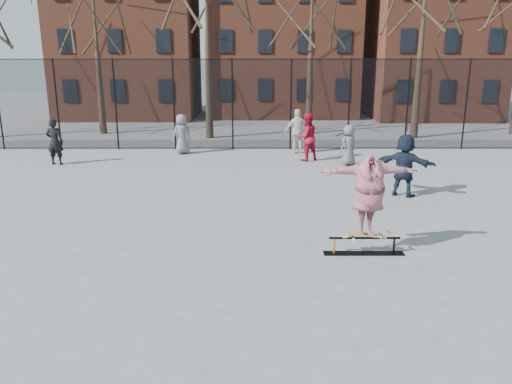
{
  "coord_description": "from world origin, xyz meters",
  "views": [
    {
      "loc": [
        -0.39,
        -9.39,
        4.07
      ],
      "look_at": [
        -0.37,
        1.5,
        1.1
      ],
      "focal_mm": 35.0,
      "sensor_mm": 36.0,
      "label": 1
    }
  ],
  "objects_px": {
    "bystander_grey": "(182,134)",
    "bystander_extra": "(349,145)",
    "bystander_white": "(298,131)",
    "bystander_navy": "(405,165)",
    "skate_rail": "(364,247)",
    "bystander_red": "(307,137)",
    "skateboard": "(366,235)",
    "bystander_black": "(55,142)",
    "skater": "(369,194)"
  },
  "relations": [
    {
      "from": "skateboard",
      "to": "skater",
      "type": "distance_m",
      "value": 0.89
    },
    {
      "from": "bystander_grey",
      "to": "bystander_white",
      "type": "distance_m",
      "value": 4.99
    },
    {
      "from": "skate_rail",
      "to": "skateboard",
      "type": "distance_m",
      "value": 0.28
    },
    {
      "from": "skateboard",
      "to": "bystander_extra",
      "type": "distance_m",
      "value": 9.05
    },
    {
      "from": "skater",
      "to": "skateboard",
      "type": "bearing_deg",
      "value": 173.96
    },
    {
      "from": "bystander_navy",
      "to": "bystander_grey",
      "type": "bearing_deg",
      "value": -7.44
    },
    {
      "from": "skate_rail",
      "to": "bystander_white",
      "type": "height_order",
      "value": "bystander_white"
    },
    {
      "from": "skateboard",
      "to": "bystander_extra",
      "type": "xyz_separation_m",
      "value": [
        1.23,
        8.96,
        0.35
      ]
    },
    {
      "from": "skateboard",
      "to": "bystander_extra",
      "type": "relative_size",
      "value": 0.57
    },
    {
      "from": "bystander_navy",
      "to": "bystander_extra",
      "type": "bearing_deg",
      "value": -44.46
    },
    {
      "from": "skate_rail",
      "to": "skater",
      "type": "relative_size",
      "value": 0.83
    },
    {
      "from": "skater",
      "to": "bystander_black",
      "type": "relative_size",
      "value": 1.16
    },
    {
      "from": "skateboard",
      "to": "bystander_grey",
      "type": "bearing_deg",
      "value": 115.85
    },
    {
      "from": "bystander_grey",
      "to": "bystander_extra",
      "type": "relative_size",
      "value": 1.09
    },
    {
      "from": "bystander_red",
      "to": "skate_rail",
      "type": "bearing_deg",
      "value": 65.24
    },
    {
      "from": "skate_rail",
      "to": "bystander_extra",
      "type": "height_order",
      "value": "bystander_extra"
    },
    {
      "from": "skate_rail",
      "to": "skater",
      "type": "height_order",
      "value": "skater"
    },
    {
      "from": "bystander_navy",
      "to": "bystander_white",
      "type": "bearing_deg",
      "value": -34.88
    },
    {
      "from": "bystander_grey",
      "to": "bystander_white",
      "type": "height_order",
      "value": "bystander_white"
    },
    {
      "from": "bystander_white",
      "to": "bystander_extra",
      "type": "relative_size",
      "value": 1.22
    },
    {
      "from": "skate_rail",
      "to": "bystander_red",
      "type": "xyz_separation_m",
      "value": [
        -0.26,
        9.89,
        0.8
      ]
    },
    {
      "from": "bystander_red",
      "to": "bystander_extra",
      "type": "bearing_deg",
      "value": 122.27
    },
    {
      "from": "bystander_grey",
      "to": "bystander_red",
      "type": "xyz_separation_m",
      "value": [
        5.22,
        -1.48,
        0.1
      ]
    },
    {
      "from": "bystander_extra",
      "to": "skate_rail",
      "type": "bearing_deg",
      "value": 45.11
    },
    {
      "from": "skateboard",
      "to": "bystander_navy",
      "type": "height_order",
      "value": "bystander_navy"
    },
    {
      "from": "bystander_grey",
      "to": "bystander_red",
      "type": "bearing_deg",
      "value": 130.65
    },
    {
      "from": "skater",
      "to": "bystander_black",
      "type": "height_order",
      "value": "skater"
    },
    {
      "from": "skate_rail",
      "to": "skateboard",
      "type": "height_order",
      "value": "skateboard"
    },
    {
      "from": "skate_rail",
      "to": "skater",
      "type": "xyz_separation_m",
      "value": [
        0.04,
        0.0,
        1.18
      ]
    },
    {
      "from": "bystander_grey",
      "to": "skate_rail",
      "type": "bearing_deg",
      "value": 82.15
    },
    {
      "from": "bystander_grey",
      "to": "bystander_navy",
      "type": "distance_m",
      "value": 10.19
    },
    {
      "from": "bystander_extra",
      "to": "bystander_white",
      "type": "bearing_deg",
      "value": -91.95
    },
    {
      "from": "skate_rail",
      "to": "bystander_black",
      "type": "relative_size",
      "value": 0.96
    },
    {
      "from": "bystander_extra",
      "to": "bystander_grey",
      "type": "bearing_deg",
      "value": -56.54
    },
    {
      "from": "bystander_red",
      "to": "bystander_extra",
      "type": "distance_m",
      "value": 1.79
    },
    {
      "from": "bystander_grey",
      "to": "bystander_red",
      "type": "distance_m",
      "value": 5.42
    },
    {
      "from": "skateboard",
      "to": "bystander_black",
      "type": "bearing_deg",
      "value": 137.82
    },
    {
      "from": "bystander_black",
      "to": "bystander_grey",
      "type": "bearing_deg",
      "value": -149.28
    },
    {
      "from": "skateboard",
      "to": "bystander_white",
      "type": "bearing_deg",
      "value": 92.61
    },
    {
      "from": "skateboard",
      "to": "bystander_white",
      "type": "relative_size",
      "value": 0.46
    },
    {
      "from": "bystander_white",
      "to": "bystander_navy",
      "type": "height_order",
      "value": "bystander_white"
    },
    {
      "from": "bystander_black",
      "to": "bystander_red",
      "type": "relative_size",
      "value": 0.94
    },
    {
      "from": "bystander_grey",
      "to": "bystander_navy",
      "type": "relative_size",
      "value": 0.91
    },
    {
      "from": "bystander_grey",
      "to": "bystander_black",
      "type": "xyz_separation_m",
      "value": [
        -4.59,
        -2.22,
        0.04
      ]
    },
    {
      "from": "bystander_white",
      "to": "bystander_grey",
      "type": "bearing_deg",
      "value": -7.27
    },
    {
      "from": "skate_rail",
      "to": "bystander_extra",
      "type": "distance_m",
      "value": 9.07
    },
    {
      "from": "skater",
      "to": "bystander_grey",
      "type": "xyz_separation_m",
      "value": [
        -5.51,
        11.37,
        -0.47
      ]
    },
    {
      "from": "skate_rail",
      "to": "bystander_navy",
      "type": "bearing_deg",
      "value": 65.07
    },
    {
      "from": "bystander_extra",
      "to": "bystander_navy",
      "type": "bearing_deg",
      "value": 64.39
    },
    {
      "from": "skate_rail",
      "to": "bystander_grey",
      "type": "xyz_separation_m",
      "value": [
        -5.47,
        11.37,
        0.71
      ]
    }
  ]
}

